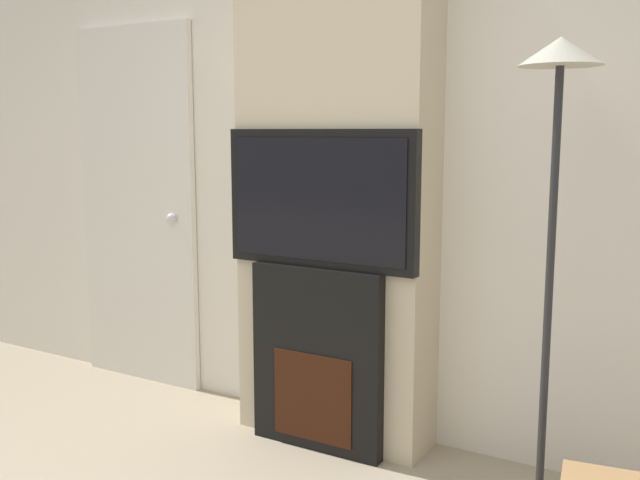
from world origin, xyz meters
name	(u,v)px	position (x,y,z in m)	size (l,w,h in m)	color
wall_back	(354,161)	(0.00, 2.03, 1.35)	(6.00, 0.06, 2.70)	silver
chimney_breast	(336,162)	(0.00, 1.85, 1.35)	(0.96, 0.30, 2.70)	beige
fireplace	(320,358)	(0.00, 1.70, 0.43)	(0.67, 0.15, 0.87)	black
television	(320,199)	(0.00, 1.70, 1.19)	(0.96, 0.07, 0.63)	black
floor_lamp	(554,181)	(1.07, 1.54, 1.32)	(0.32, 0.32, 1.82)	#262628
entry_door	(137,208)	(-1.42, 1.97, 1.05)	(0.87, 0.09, 2.10)	silver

